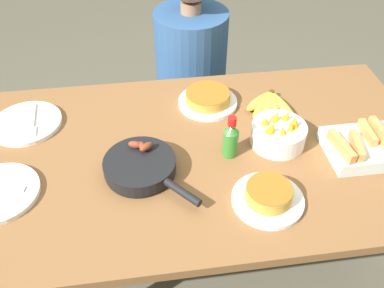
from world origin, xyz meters
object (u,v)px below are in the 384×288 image
at_px(banana_bunch, 270,105).
at_px(fruit_bowl_mango, 278,133).
at_px(skillet, 141,166).
at_px(hot_sauce_bottle, 231,139).
at_px(frittata_plate_side, 268,196).
at_px(melon_tray, 374,145).
at_px(person_figure, 191,96).
at_px(frittata_plate_center, 208,99).
at_px(empty_plate_near_front, 27,123).

bearing_deg(banana_bunch, fruit_bowl_mango, -98.07).
height_order(skillet, hot_sauce_bottle, hot_sauce_bottle).
xyz_separation_m(frittata_plate_side, fruit_bowl_mango, (0.11, 0.25, 0.02)).
distance_m(melon_tray, fruit_bowl_mango, 0.32).
distance_m(melon_tray, person_figure, 0.99).
bearing_deg(person_figure, frittata_plate_center, -89.49).
bearing_deg(hot_sauce_bottle, fruit_bowl_mango, 10.37).
height_order(skillet, frittata_plate_center, skillet).
bearing_deg(fruit_bowl_mango, banana_bunch, 81.93).
height_order(empty_plate_near_front, fruit_bowl_mango, fruit_bowl_mango).
distance_m(fruit_bowl_mango, person_figure, 0.80).
bearing_deg(skillet, fruit_bowl_mango, 58.08).
bearing_deg(empty_plate_near_front, melon_tray, -14.89).
xyz_separation_m(hot_sauce_bottle, person_figure, (-0.03, 0.74, -0.34)).
xyz_separation_m(melon_tray, hot_sauce_bottle, (-0.48, 0.06, 0.03)).
bearing_deg(empty_plate_near_front, person_figure, 35.52).
distance_m(frittata_plate_side, hot_sauce_bottle, 0.24).
bearing_deg(hot_sauce_bottle, empty_plate_near_front, 160.14).
height_order(melon_tray, empty_plate_near_front, melon_tray).
bearing_deg(skillet, empty_plate_near_front, -167.74).
bearing_deg(hot_sauce_bottle, frittata_plate_center, 95.18).
height_order(frittata_plate_side, empty_plate_near_front, frittata_plate_side).
xyz_separation_m(frittata_plate_center, fruit_bowl_mango, (0.20, -0.26, 0.02)).
relative_size(banana_bunch, skillet, 0.65).
xyz_separation_m(banana_bunch, frittata_plate_center, (-0.23, 0.06, 0.00)).
relative_size(frittata_plate_side, hot_sauce_bottle, 1.38).
bearing_deg(frittata_plate_center, person_figure, 90.51).
bearing_deg(fruit_bowl_mango, hot_sauce_bottle, -169.63).
bearing_deg(melon_tray, hot_sauce_bottle, 172.83).
xyz_separation_m(banana_bunch, skillet, (-0.50, -0.27, 0.01)).
height_order(banana_bunch, person_figure, person_figure).
xyz_separation_m(melon_tray, skillet, (-0.78, 0.01, -0.01)).
bearing_deg(skillet, melon_tray, 47.68).
bearing_deg(fruit_bowl_mango, skillet, -170.69).
xyz_separation_m(empty_plate_near_front, fruit_bowl_mango, (0.88, -0.22, 0.03)).
bearing_deg(frittata_plate_side, person_figure, 95.97).
xyz_separation_m(frittata_plate_side, empty_plate_near_front, (-0.77, 0.47, -0.02)).
relative_size(skillet, person_figure, 0.26).
height_order(banana_bunch, melon_tray, melon_tray).
height_order(frittata_plate_side, person_figure, person_figure).
bearing_deg(hot_sauce_bottle, person_figure, 92.35).
distance_m(melon_tray, frittata_plate_side, 0.44).
bearing_deg(frittata_plate_side, empty_plate_near_front, 148.48).
bearing_deg(person_figure, frittata_plate_side, -84.03).
bearing_deg(person_figure, hot_sauce_bottle, -87.65).
bearing_deg(melon_tray, person_figure, 122.65).
bearing_deg(skillet, frittata_plate_center, 99.62).
bearing_deg(banana_bunch, skillet, -151.62).
relative_size(melon_tray, empty_plate_near_front, 1.23).
height_order(melon_tray, fruit_bowl_mango, fruit_bowl_mango).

